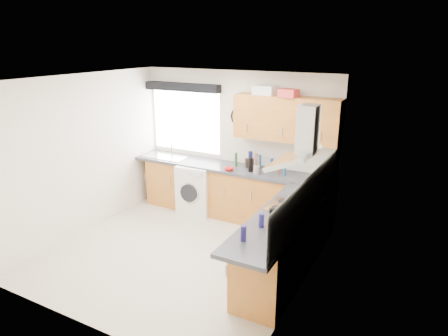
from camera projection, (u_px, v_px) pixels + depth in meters
The scene contains 40 objects.
ground_plane at pixel (182, 252), 5.86m from camera, with size 3.60×3.60×0.00m, color beige.
ceiling at pixel (176, 79), 5.10m from camera, with size 3.60×3.60×0.02m, color white.
wall_back at pixel (237, 143), 6.99m from camera, with size 3.60×0.02×2.50m, color silver.
wall_front at pixel (77, 222), 3.97m from camera, with size 3.60×0.02×2.50m, color silver.
wall_left at pixel (84, 155), 6.28m from camera, with size 0.02×3.60×2.50m, color silver.
wall_right at pixel (307, 194), 4.67m from camera, with size 0.02×3.60×2.50m, color silver.
window at pixel (186, 121), 7.36m from camera, with size 1.40×0.02×1.10m, color silver.
window_blind at pixel (182, 87), 7.09m from camera, with size 1.50×0.18×0.14m, color black.
splashback at pixel (313, 192), 4.95m from camera, with size 0.01×3.00×0.54m, color white.
base_cab_back at pixel (224, 191), 7.04m from camera, with size 3.00×0.58×0.86m, color #A25F23.
base_cab_corner at pixel (313, 208), 6.32m from camera, with size 0.60×0.60×0.86m, color #A25F23.
base_cab_right at pixel (284, 245), 5.18m from camera, with size 0.58×2.10×0.86m, color #A25F23.
worktop_back at pixel (229, 168), 6.85m from camera, with size 3.60×0.62×0.05m, color #2D2D32.
worktop_right at pixel (281, 218), 4.92m from camera, with size 0.62×2.42×0.05m, color #2D2D32.
sink at pixel (166, 154), 7.43m from camera, with size 0.84×0.46×0.10m, color #ABABAB, non-canonical shape.
oven at pixel (287, 241), 5.31m from camera, with size 0.56×0.58×0.85m, color black.
hob_plate at pixel (289, 207), 5.16m from camera, with size 0.52×0.52×0.01m, color #ABABAB.
extractor_hood at pixel (301, 144), 4.86m from camera, with size 0.52×0.78×0.66m, color #ABABAB, non-canonical shape.
upper_cabinets at pixel (287, 119), 6.25m from camera, with size 1.70×0.35×0.70m, color #A25F23.
washing_machine at pixel (198, 188), 7.16m from camera, with size 0.60×0.58×0.89m, color silver.
wall_clock at pixel (239, 117), 6.81m from camera, with size 0.33×0.33×0.04m, color black.
casserole at pixel (265, 90), 6.30m from camera, with size 0.35×0.25×0.14m, color silver.
storage_box at pixel (289, 93), 6.02m from camera, with size 0.27×0.22×0.12m, color red.
utensil_pot at pixel (257, 170), 6.44m from camera, with size 0.10×0.10×0.14m, color gray.
kitchen_roll at pixel (315, 182), 5.70m from camera, with size 0.12×0.12×0.26m, color silver.
tomato_cluster at pixel (229, 169), 6.62m from camera, with size 0.13×0.13×0.06m, color #AA0908, non-canonical shape.
jar_0 at pixel (247, 163), 6.75m from camera, with size 0.08×0.08×0.16m, color black.
jar_1 at pixel (285, 170), 6.32m from camera, with size 0.04×0.04×0.20m, color navy.
jar_2 at pixel (236, 160), 6.81m from camera, with size 0.05×0.05×0.24m, color #1B491A.
jar_3 at pixel (252, 164), 6.65m from camera, with size 0.04×0.04×0.19m, color #50211C.
jar_4 at pixel (250, 159), 6.81m from camera, with size 0.07×0.07×0.26m, color #16184C.
jar_5 at pixel (278, 168), 6.42m from camera, with size 0.04×0.04×0.19m, color brown.
jar_6 at pixel (272, 164), 6.62m from camera, with size 0.05×0.05×0.20m, color navy.
jar_7 at pixel (260, 161), 6.73m from camera, with size 0.04×0.04×0.23m, color navy.
jar_8 at pixel (251, 164), 6.83m from camera, with size 0.07×0.07×0.09m, color #ADA494.
jar_9 at pixel (252, 165), 6.58m from camera, with size 0.07×0.07×0.21m, color #3A141B.
jar_10 at pixel (250, 165), 6.53m from camera, with size 0.07×0.07×0.24m, color black.
bottle_0 at pixel (243, 233), 4.27m from camera, with size 0.07×0.07×0.18m, color #1A1446.
bottle_1 at pixel (271, 219), 4.51m from camera, with size 0.06×0.06×0.26m, color black.
bottle_2 at pixel (261, 220), 4.59m from camera, with size 0.06×0.06×0.16m, color navy.
Camera 1 is at (2.99, -4.30, 2.97)m, focal length 32.00 mm.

